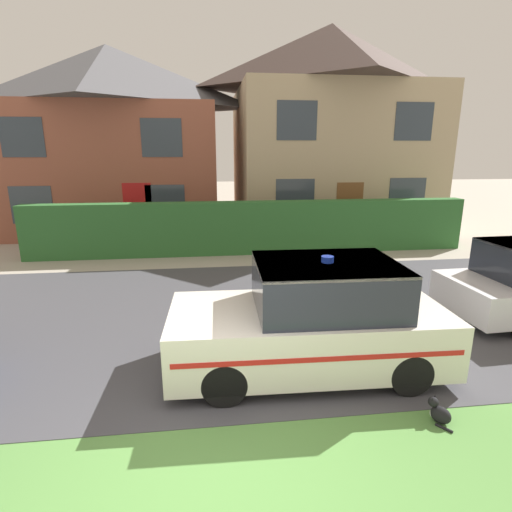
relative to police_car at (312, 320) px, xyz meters
The scene contains 9 objects.
ground_plane 2.58m from the police_car, 127.16° to the right, with size 80.00×80.00×0.00m, color #A89E8E.
road_strip 2.78m from the police_car, 123.78° to the left, with size 28.00×6.79×0.01m, color #424247.
lawn_verge 2.76m from the police_car, 124.10° to the right, with size 28.00×2.02×0.01m, color #568C42.
garden_hedge 7.14m from the police_car, 90.58° to the left, with size 13.93×0.52×1.67m, color #2D662D.
police_car is the anchor object (origin of this frame).
cat 1.98m from the police_car, 48.60° to the right, with size 0.28×0.36×0.31m.
house_left 13.89m from the police_car, 112.88° to the left, with size 8.74×6.45×7.25m.
house_right 13.14m from the police_car, 72.79° to the left, with size 8.07×7.05×8.18m.
wheelie_bin 8.16m from the police_car, 64.19° to the left, with size 0.79×0.85×1.06m.
Camera 1 is at (-0.00, -3.35, 3.21)m, focal length 28.00 mm.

